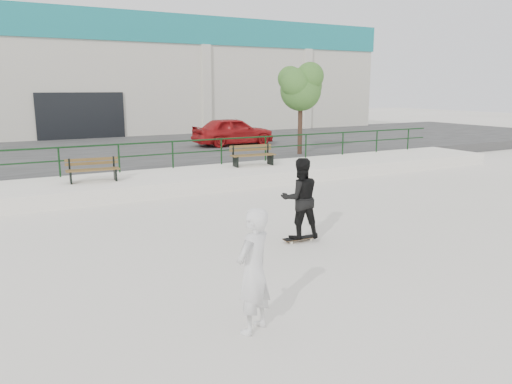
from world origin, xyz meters
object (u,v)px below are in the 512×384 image
bench_left (93,170)px  tree (301,86)px  bench_right (253,155)px  skateboard (299,238)px  seated_skater (253,271)px  red_car (233,131)px  standing_skater (300,198)px

bench_left → tree: tree is taller
bench_left → tree: 10.37m
bench_right → skateboard: 8.30m
skateboard → bench_right: bearing=72.0°
bench_right → seated_skater: (-5.89, -11.00, 0.02)m
seated_skater → skateboard: bearing=-160.3°
bench_right → red_car: 7.13m
red_car → standing_skater: red_car is taller
red_car → standing_skater: bearing=159.3°
standing_skater → bench_left: bearing=-51.9°
bench_right → standing_skater: 8.26m
tree → skateboard: tree is taller
skateboard → standing_skater: (0.00, -0.00, 0.94)m
bench_left → bench_right: bench_right is taller
bench_right → seated_skater: seated_skater is taller
tree → red_car: (-1.15, 4.60, -2.32)m
bench_left → seated_skater: (0.21, -10.51, 0.04)m
skateboard → standing_skater: size_ratio=0.43×
bench_right → seated_skater: 12.47m
skateboard → seated_skater: size_ratio=0.43×
tree → standing_skater: bearing=-123.6°
bench_left → skateboard: bearing=-61.0°
bench_left → skateboard: bench_left is taller
bench_left → bench_right: bearing=9.9°
standing_skater → skateboard: bearing=-38.7°
skateboard → standing_skater: standing_skater is taller
red_car → standing_skater: size_ratio=2.33×
skateboard → seated_skater: seated_skater is taller
tree → seated_skater: (-9.48, -13.08, -2.63)m
skateboard → red_car: bearing=72.3°
tree → standing_skater: tree is taller
bench_right → red_car: red_car is taller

